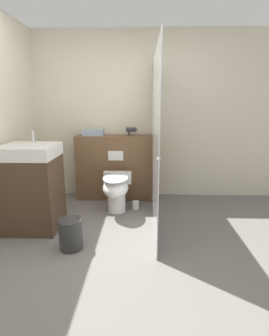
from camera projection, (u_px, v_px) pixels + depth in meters
The scene contains 10 objects.
ground_plane at pixel (116, 265), 2.43m from camera, with size 12.00×12.00×0.00m, color slate.
wall_back at pixel (128, 117), 4.03m from camera, with size 8.00×0.06×2.50m.
partition_panel at pixel (117, 168), 4.03m from camera, with size 1.22×0.30×0.98m.
shower_glass at pixel (155, 140), 3.14m from camera, with size 0.04×1.85×2.05m.
toilet at pixel (116, 189), 3.52m from camera, with size 0.39×0.58×0.52m.
sink_vanity at pixel (33, 187), 3.05m from camera, with size 0.60×0.56×1.14m.
hair_drier at pixel (131, 130), 3.92m from camera, with size 0.18×0.06×0.12m.
folded_towel at pixel (93, 133), 3.92m from camera, with size 0.31×0.18×0.09m.
spare_toilet_roll at pixel (136, 205), 3.71m from camera, with size 0.10×0.10×0.11m.
waste_bin at pixel (71, 234), 2.67m from camera, with size 0.24×0.24×0.32m.
Camera 1 is at (0.24, -2.13, 1.47)m, focal length 28.00 mm.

